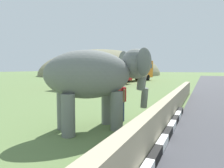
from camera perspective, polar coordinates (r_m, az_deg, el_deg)
barrier_parapet at (r=5.16m, az=9.01°, el=-14.56°), size 28.00×0.36×1.00m
elephant at (r=7.25m, az=-3.65°, el=2.40°), size 3.88×3.78×2.93m
person_handler at (r=8.40m, az=2.75°, el=-4.09°), size 0.52×0.51×1.66m
bus_red at (r=24.72m, az=-3.03°, el=4.28°), size 10.36×4.80×3.50m
bus_orange at (r=34.30m, az=5.88°, el=4.33°), size 9.98×4.81×3.50m
cow_near at (r=15.21m, az=2.43°, el=-0.43°), size 1.76×1.47×1.23m
hill_east at (r=64.85m, az=-2.49°, el=2.59°), size 43.97×35.17×15.89m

